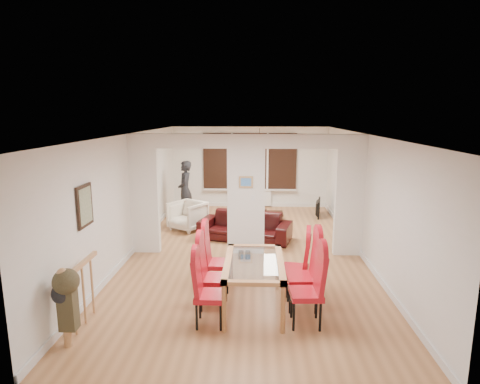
# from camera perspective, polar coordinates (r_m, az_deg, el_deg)

# --- Properties ---
(floor) EXTENTS (5.00, 9.00, 0.01)m
(floor) POSITION_cam_1_polar(r_m,az_deg,el_deg) (8.95, 0.84, -8.61)
(floor) COLOR #A87043
(floor) RESTS_ON ground
(room_walls) EXTENTS (5.00, 9.00, 2.60)m
(room_walls) POSITION_cam_1_polar(r_m,az_deg,el_deg) (8.59, 0.86, -0.43)
(room_walls) COLOR silver
(room_walls) RESTS_ON floor
(divider_wall) EXTENTS (5.00, 0.18, 2.60)m
(divider_wall) POSITION_cam_1_polar(r_m,az_deg,el_deg) (8.59, 0.86, -0.43)
(divider_wall) COLOR white
(divider_wall) RESTS_ON floor
(bay_window_blinds) EXTENTS (3.00, 0.08, 1.80)m
(bay_window_blinds) POSITION_cam_1_polar(r_m,az_deg,el_deg) (12.95, 1.39, 4.40)
(bay_window_blinds) COLOR black
(bay_window_blinds) RESTS_ON room_walls
(radiator) EXTENTS (1.40, 0.08, 0.50)m
(radiator) POSITION_cam_1_polar(r_m,az_deg,el_deg) (13.10, 1.37, -0.84)
(radiator) COLOR white
(radiator) RESTS_ON floor
(pendant_light) EXTENTS (0.36, 0.36, 0.36)m
(pendant_light) POSITION_cam_1_polar(r_m,az_deg,el_deg) (11.75, 2.78, 6.88)
(pendant_light) COLOR orange
(pendant_light) RESTS_ON room_walls
(stair_newel) EXTENTS (0.40, 1.20, 1.10)m
(stair_newel) POSITION_cam_1_polar(r_m,az_deg,el_deg) (6.28, -21.58, -12.90)
(stair_newel) COLOR tan
(stair_newel) RESTS_ON floor
(wall_poster) EXTENTS (0.04, 0.52, 0.67)m
(wall_poster) POSITION_cam_1_polar(r_m,az_deg,el_deg) (6.74, -21.22, -1.83)
(wall_poster) COLOR gray
(wall_poster) RESTS_ON room_walls
(pillar_photo) EXTENTS (0.30, 0.03, 0.25)m
(pillar_photo) POSITION_cam_1_polar(r_m,az_deg,el_deg) (8.44, 0.85, 1.43)
(pillar_photo) COLOR #4C8CD8
(pillar_photo) RESTS_ON divider_wall
(dining_table) EXTENTS (0.92, 1.63, 0.77)m
(dining_table) POSITION_cam_1_polar(r_m,az_deg,el_deg) (6.48, 1.99, -12.93)
(dining_table) COLOR #A36A3C
(dining_table) RESTS_ON floor
(dining_chair_la) EXTENTS (0.42, 0.42, 1.05)m
(dining_chair_la) POSITION_cam_1_polar(r_m,az_deg,el_deg) (5.94, -4.33, -13.80)
(dining_chair_la) COLOR #AC111D
(dining_chair_la) RESTS_ON floor
(dining_chair_lb) EXTENTS (0.46, 0.46, 1.10)m
(dining_chair_lb) POSITION_cam_1_polar(r_m,az_deg,el_deg) (6.43, -3.78, -11.55)
(dining_chair_lb) COLOR #AC111D
(dining_chair_lb) RESTS_ON floor
(dining_chair_lc) EXTENTS (0.46, 0.46, 1.10)m
(dining_chair_lc) POSITION_cam_1_polar(r_m,az_deg,el_deg) (7.03, -3.22, -9.50)
(dining_chair_lc) COLOR #AC111D
(dining_chair_lc) RESTS_ON floor
(dining_chair_ra) EXTENTS (0.48, 0.48, 1.13)m
(dining_chair_ra) POSITION_cam_1_polar(r_m,az_deg,el_deg) (5.98, 9.40, -13.32)
(dining_chair_ra) COLOR #AC111D
(dining_chair_ra) RESTS_ON floor
(dining_chair_rb) EXTENTS (0.50, 0.50, 1.18)m
(dining_chair_rb) POSITION_cam_1_polar(r_m,az_deg,el_deg) (6.44, 8.84, -11.21)
(dining_chair_rb) COLOR #AC111D
(dining_chair_rb) RESTS_ON floor
(dining_chair_rc) EXTENTS (0.48, 0.48, 1.05)m
(dining_chair_rc) POSITION_cam_1_polar(r_m,az_deg,el_deg) (6.92, 7.93, -10.15)
(dining_chair_rc) COLOR #AC111D
(dining_chair_rc) RESTS_ON floor
(sofa) EXTENTS (2.35, 1.40, 0.64)m
(sofa) POSITION_cam_1_polar(r_m,az_deg,el_deg) (9.78, 0.70, -4.89)
(sofa) COLOR black
(sofa) RESTS_ON floor
(armchair) EXTENTS (1.12, 1.13, 0.75)m
(armchair) POSITION_cam_1_polar(r_m,az_deg,el_deg) (10.66, -7.46, -3.34)
(armchair) COLOR beige
(armchair) RESTS_ON floor
(person) EXTENTS (0.68, 0.50, 1.70)m
(person) POSITION_cam_1_polar(r_m,az_deg,el_deg) (11.62, -7.80, 0.26)
(person) COLOR black
(person) RESTS_ON floor
(television) EXTENTS (0.88, 0.27, 0.50)m
(television) POSITION_cam_1_polar(r_m,az_deg,el_deg) (12.17, 10.73, -2.20)
(television) COLOR black
(television) RESTS_ON floor
(coffee_table) EXTENTS (1.13, 0.64, 0.25)m
(coffee_table) POSITION_cam_1_polar(r_m,az_deg,el_deg) (11.49, 3.41, -3.48)
(coffee_table) COLOR black
(coffee_table) RESTS_ON floor
(bottle) EXTENTS (0.07, 0.07, 0.26)m
(bottle) POSITION_cam_1_polar(r_m,az_deg,el_deg) (11.41, 3.00, -2.25)
(bottle) COLOR #143F19
(bottle) RESTS_ON coffee_table
(bowl) EXTENTS (0.24, 0.24, 0.06)m
(bowl) POSITION_cam_1_polar(r_m,az_deg,el_deg) (11.54, 3.26, -2.63)
(bowl) COLOR black
(bowl) RESTS_ON coffee_table
(shoes) EXTENTS (0.25, 0.28, 0.11)m
(shoes) POSITION_cam_1_polar(r_m,az_deg,el_deg) (8.64, 0.63, -8.98)
(shoes) COLOR black
(shoes) RESTS_ON floor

